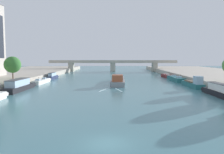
{
  "coord_description": "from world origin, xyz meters",
  "views": [
    {
      "loc": [
        0.57,
        -19.51,
        7.57
      ],
      "look_at": [
        0.0,
        49.49,
        1.79
      ],
      "focal_mm": 36.35,
      "sensor_mm": 36.0,
      "label": 1
    }
  ],
  "objects_px": {
    "moored_boat_right_second": "(166,76)",
    "moored_boat_right_far": "(193,84)",
    "moored_boat_right_end": "(176,79)",
    "tree_left_distant": "(13,65)",
    "bridge_far": "(113,64)",
    "barge_midriver": "(118,80)",
    "moored_boat_left_downstream": "(42,81)",
    "moored_boat_left_gap_after": "(19,86)",
    "moored_boat_left_lone": "(53,76)",
    "moored_boat_right_midway": "(218,91)"
  },
  "relations": [
    {
      "from": "moored_boat_right_second",
      "to": "moored_boat_right_far",
      "type": "bearing_deg",
      "value": -89.95
    },
    {
      "from": "moored_boat_right_end",
      "to": "tree_left_distant",
      "type": "distance_m",
      "value": 50.41
    },
    {
      "from": "moored_boat_right_second",
      "to": "bridge_far",
      "type": "bearing_deg",
      "value": 119.42
    },
    {
      "from": "barge_midriver",
      "to": "moored_boat_left_downstream",
      "type": "height_order",
      "value": "barge_midriver"
    },
    {
      "from": "barge_midriver",
      "to": "moored_boat_left_gap_after",
      "type": "height_order",
      "value": "barge_midriver"
    },
    {
      "from": "tree_left_distant",
      "to": "moored_boat_right_end",
      "type": "bearing_deg",
      "value": 15.47
    },
    {
      "from": "moored_boat_left_lone",
      "to": "moored_boat_right_midway",
      "type": "height_order",
      "value": "moored_boat_right_midway"
    },
    {
      "from": "moored_boat_right_midway",
      "to": "moored_boat_right_end",
      "type": "height_order",
      "value": "moored_boat_right_midway"
    },
    {
      "from": "moored_boat_right_far",
      "to": "tree_left_distant",
      "type": "height_order",
      "value": "tree_left_distant"
    },
    {
      "from": "moored_boat_left_lone",
      "to": "bridge_far",
      "type": "xyz_separation_m",
      "value": [
        21.53,
        45.09,
        3.16
      ]
    },
    {
      "from": "moored_boat_right_end",
      "to": "moored_boat_left_lone",
      "type": "bearing_deg",
      "value": 171.82
    },
    {
      "from": "moored_boat_right_end",
      "to": "bridge_far",
      "type": "relative_size",
      "value": 0.2
    },
    {
      "from": "moored_boat_right_second",
      "to": "tree_left_distant",
      "type": "xyz_separation_m",
      "value": [
        -48.33,
        -27.1,
        5.13
      ]
    },
    {
      "from": "moored_boat_left_downstream",
      "to": "moored_boat_right_end",
      "type": "distance_m",
      "value": 42.93
    },
    {
      "from": "moored_boat_left_lone",
      "to": "moored_boat_right_second",
      "type": "distance_m",
      "value": 43.35
    },
    {
      "from": "bridge_far",
      "to": "moored_boat_right_second",
      "type": "bearing_deg",
      "value": -60.58
    },
    {
      "from": "moored_boat_left_gap_after",
      "to": "moored_boat_left_lone",
      "type": "bearing_deg",
      "value": 89.87
    },
    {
      "from": "moored_boat_left_gap_after",
      "to": "bridge_far",
      "type": "distance_m",
      "value": 77.14
    },
    {
      "from": "moored_boat_left_gap_after",
      "to": "moored_boat_right_far",
      "type": "xyz_separation_m",
      "value": [
        42.77,
        6.4,
        -0.19
      ]
    },
    {
      "from": "moored_boat_left_gap_after",
      "to": "moored_boat_right_second",
      "type": "height_order",
      "value": "moored_boat_left_gap_after"
    },
    {
      "from": "barge_midriver",
      "to": "bridge_far",
      "type": "height_order",
      "value": "bridge_far"
    },
    {
      "from": "moored_boat_right_far",
      "to": "bridge_far",
      "type": "xyz_separation_m",
      "value": [
        -21.18,
        67.59,
        3.21
      ]
    },
    {
      "from": "bridge_far",
      "to": "tree_left_distant",
      "type": "bearing_deg",
      "value": -112.82
    },
    {
      "from": "moored_boat_right_midway",
      "to": "moored_boat_right_second",
      "type": "distance_m",
      "value": 43.8
    },
    {
      "from": "moored_boat_right_second",
      "to": "tree_left_distant",
      "type": "distance_m",
      "value": 55.64
    },
    {
      "from": "barge_midriver",
      "to": "moored_boat_right_midway",
      "type": "bearing_deg",
      "value": -47.68
    },
    {
      "from": "tree_left_distant",
      "to": "moored_boat_right_far",
      "type": "bearing_deg",
      "value": -3.54
    },
    {
      "from": "moored_boat_right_midway",
      "to": "tree_left_distant",
      "type": "relative_size",
      "value": 1.94
    },
    {
      "from": "moored_boat_left_lone",
      "to": "moored_boat_right_end",
      "type": "relative_size",
      "value": 0.71
    },
    {
      "from": "moored_boat_left_lone",
      "to": "moored_boat_right_end",
      "type": "xyz_separation_m",
      "value": [
        42.69,
        -6.13,
        -0.29
      ]
    },
    {
      "from": "moored_boat_left_gap_after",
      "to": "moored_boat_left_downstream",
      "type": "distance_m",
      "value": 15.24
    },
    {
      "from": "barge_midriver",
      "to": "moored_boat_left_gap_after",
      "type": "bearing_deg",
      "value": -148.54
    },
    {
      "from": "moored_boat_right_far",
      "to": "moored_boat_left_gap_after",
      "type": "bearing_deg",
      "value": -171.49
    },
    {
      "from": "barge_midriver",
      "to": "moored_boat_left_downstream",
      "type": "xyz_separation_m",
      "value": [
        -22.87,
        0.93,
        -0.35
      ]
    },
    {
      "from": "tree_left_distant",
      "to": "moored_boat_left_gap_after",
      "type": "bearing_deg",
      "value": -59.29
    },
    {
      "from": "moored_boat_right_far",
      "to": "moored_boat_right_second",
      "type": "relative_size",
      "value": 1.17
    },
    {
      "from": "moored_boat_left_gap_after",
      "to": "moored_boat_right_midway",
      "type": "height_order",
      "value": "moored_boat_left_gap_after"
    },
    {
      "from": "moored_boat_right_midway",
      "to": "bridge_far",
      "type": "bearing_deg",
      "value": 104.77
    },
    {
      "from": "moored_boat_left_downstream",
      "to": "moored_boat_left_lone",
      "type": "xyz_separation_m",
      "value": [
        -0.43,
        13.69,
        0.38
      ]
    },
    {
      "from": "moored_boat_right_end",
      "to": "tree_left_distant",
      "type": "xyz_separation_m",
      "value": [
        -48.34,
        -13.37,
        5.05
      ]
    },
    {
      "from": "tree_left_distant",
      "to": "bridge_far",
      "type": "height_order",
      "value": "tree_left_distant"
    },
    {
      "from": "moored_boat_left_gap_after",
      "to": "moored_boat_left_lone",
      "type": "distance_m",
      "value": 28.91
    },
    {
      "from": "moored_boat_left_gap_after",
      "to": "moored_boat_right_end",
      "type": "height_order",
      "value": "moored_boat_left_gap_after"
    },
    {
      "from": "moored_boat_right_midway",
      "to": "moored_boat_right_end",
      "type": "bearing_deg",
      "value": 90.52
    },
    {
      "from": "moored_boat_left_lone",
      "to": "tree_left_distant",
      "type": "xyz_separation_m",
      "value": [
        -5.65,
        -19.51,
        4.76
      ]
    },
    {
      "from": "moored_boat_right_second",
      "to": "bridge_far",
      "type": "relative_size",
      "value": 0.15
    },
    {
      "from": "moored_boat_left_lone",
      "to": "barge_midriver",
      "type": "bearing_deg",
      "value": -32.1
    },
    {
      "from": "moored_boat_left_downstream",
      "to": "moored_boat_right_end",
      "type": "relative_size",
      "value": 0.85
    },
    {
      "from": "moored_boat_right_midway",
      "to": "barge_midriver",
      "type": "bearing_deg",
      "value": 132.32
    },
    {
      "from": "moored_boat_left_downstream",
      "to": "moored_boat_right_midway",
      "type": "distance_m",
      "value": 48.14
    }
  ]
}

